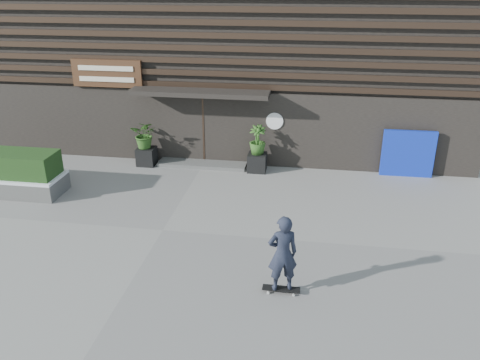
% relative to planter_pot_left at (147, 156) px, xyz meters
% --- Properties ---
extents(ground, '(80.00, 80.00, 0.00)m').
position_rel_planter_pot_left_xyz_m(ground, '(1.90, -4.40, -0.30)').
color(ground, gray).
rests_on(ground, ground).
extents(entrance_step, '(3.00, 0.80, 0.12)m').
position_rel_planter_pot_left_xyz_m(entrance_step, '(1.90, 0.20, -0.24)').
color(entrance_step, '#50504E').
rests_on(entrance_step, ground).
extents(planter_pot_left, '(0.60, 0.60, 0.60)m').
position_rel_planter_pot_left_xyz_m(planter_pot_left, '(0.00, 0.00, 0.00)').
color(planter_pot_left, black).
rests_on(planter_pot_left, ground).
extents(bamboo_left, '(0.86, 0.75, 0.96)m').
position_rel_planter_pot_left_xyz_m(bamboo_left, '(0.00, 0.00, 0.78)').
color(bamboo_left, '#2D591E').
rests_on(bamboo_left, planter_pot_left).
extents(planter_pot_right, '(0.60, 0.60, 0.60)m').
position_rel_planter_pot_left_xyz_m(planter_pot_right, '(3.80, 0.00, 0.00)').
color(planter_pot_right, black).
rests_on(planter_pot_right, ground).
extents(bamboo_right, '(0.54, 0.54, 0.96)m').
position_rel_planter_pot_left_xyz_m(bamboo_right, '(3.80, 0.00, 0.78)').
color(bamboo_right, '#2D591E').
rests_on(bamboo_right, planter_pot_right).
extents(raised_bed, '(3.50, 1.20, 0.50)m').
position_rel_planter_pot_left_xyz_m(raised_bed, '(-3.44, -2.80, -0.05)').
color(raised_bed, '#4B4B49').
rests_on(raised_bed, ground).
extents(snow_layer, '(3.50, 1.20, 0.08)m').
position_rel_planter_pot_left_xyz_m(snow_layer, '(-3.44, -2.80, 0.24)').
color(snow_layer, white).
rests_on(snow_layer, raised_bed).
extents(hedge, '(3.30, 1.00, 0.70)m').
position_rel_planter_pot_left_xyz_m(hedge, '(-3.44, -2.80, 0.63)').
color(hedge, '#193613').
rests_on(hedge, snow_layer).
extents(blue_tarp, '(1.63, 0.13, 1.53)m').
position_rel_planter_pot_left_xyz_m(blue_tarp, '(8.60, 0.30, 0.46)').
color(blue_tarp, '#0D26B3').
rests_on(blue_tarp, ground).
extents(building, '(18.00, 11.00, 8.00)m').
position_rel_planter_pot_left_xyz_m(building, '(1.90, 5.56, 3.69)').
color(building, black).
rests_on(building, ground).
extents(skateboarder, '(0.78, 0.55, 1.76)m').
position_rel_planter_pot_left_xyz_m(skateboarder, '(5.10, -6.56, 0.62)').
color(skateboarder, black).
rests_on(skateboarder, ground).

